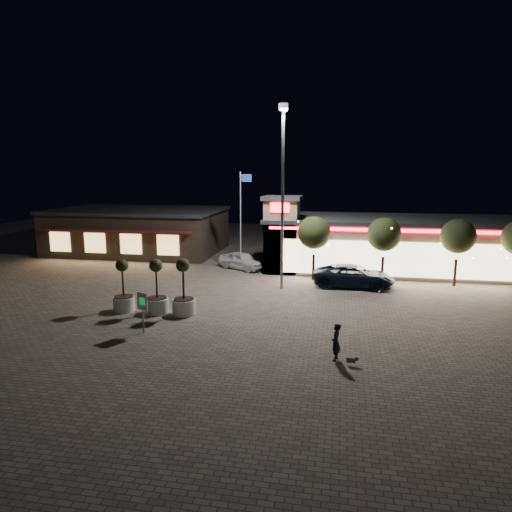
% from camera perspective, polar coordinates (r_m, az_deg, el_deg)
% --- Properties ---
extents(ground, '(90.00, 90.00, 0.00)m').
position_cam_1_polar(ground, '(24.71, -3.86, -8.56)').
color(ground, slate).
rests_on(ground, ground).
extents(retail_building, '(20.40, 8.40, 6.10)m').
position_cam_1_polar(retail_building, '(39.01, 15.76, 1.59)').
color(retail_building, gray).
rests_on(retail_building, ground).
extents(restaurant_building, '(16.40, 11.00, 4.30)m').
position_cam_1_polar(restaurant_building, '(47.33, -14.41, 3.15)').
color(restaurant_building, '#382D23').
rests_on(restaurant_building, ground).
extents(floodlight_pole, '(0.60, 0.40, 12.38)m').
position_cam_1_polar(floodlight_pole, '(30.83, 3.35, 8.62)').
color(floodlight_pole, gray).
rests_on(floodlight_pole, ground).
extents(flagpole, '(0.95, 0.10, 8.00)m').
position_cam_1_polar(flagpole, '(36.57, -1.80, 5.40)').
color(flagpole, white).
rests_on(flagpole, ground).
extents(string_tree_a, '(2.42, 2.42, 4.79)m').
position_cam_1_polar(string_tree_a, '(33.93, 7.29, 2.89)').
color(string_tree_a, '#332319').
rests_on(string_tree_a, ground).
extents(string_tree_b, '(2.42, 2.42, 4.79)m').
position_cam_1_polar(string_tree_b, '(34.03, 15.73, 2.59)').
color(string_tree_b, '#332319').
rests_on(string_tree_b, ground).
extents(string_tree_c, '(2.42, 2.42, 4.79)m').
position_cam_1_polar(string_tree_c, '(34.84, 23.94, 2.25)').
color(string_tree_c, '#332319').
rests_on(string_tree_c, ground).
extents(pickup_truck, '(5.74, 2.86, 1.56)m').
position_cam_1_polar(pickup_truck, '(32.86, 12.12, -2.46)').
color(pickup_truck, black).
rests_on(pickup_truck, ground).
extents(white_sedan, '(4.50, 3.67, 1.44)m').
position_cam_1_polar(white_sedan, '(37.81, -1.76, -0.58)').
color(white_sedan, white).
rests_on(white_sedan, ground).
extents(pedestrian, '(0.48, 0.65, 1.64)m').
position_cam_1_polar(pedestrian, '(20.36, 9.94, -10.57)').
color(pedestrian, black).
rests_on(pedestrian, ground).
extents(dog, '(0.50, 0.19, 0.27)m').
position_cam_1_polar(dog, '(20.18, 12.02, -12.54)').
color(dog, '#59514C').
rests_on(dog, ground).
extents(planter_left, '(1.26, 1.26, 3.10)m').
position_cam_1_polar(planter_left, '(27.81, -16.22, -4.70)').
color(planter_left, beige).
rests_on(planter_left, ground).
extents(planter_mid, '(1.29, 1.29, 3.17)m').
position_cam_1_polar(planter_mid, '(26.96, -12.27, -4.94)').
color(planter_mid, beige).
rests_on(planter_mid, ground).
extents(planter_right, '(1.33, 1.33, 3.27)m').
position_cam_1_polar(planter_right, '(26.38, -9.01, -5.11)').
color(planter_right, beige).
rests_on(planter_right, ground).
extents(valet_sign, '(0.66, 0.34, 2.12)m').
position_cam_1_polar(valet_sign, '(23.73, -14.00, -5.93)').
color(valet_sign, gray).
rests_on(valet_sign, ground).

